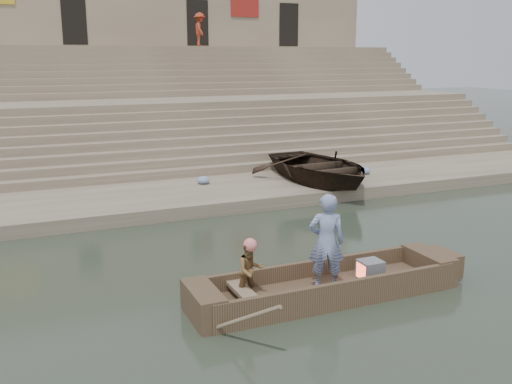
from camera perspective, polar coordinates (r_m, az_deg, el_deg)
ground at (r=12.23m, az=6.90°, el=-9.36°), size 120.00×120.00×0.00m
lower_landing at (r=19.16m, az=-5.13°, el=-0.29°), size 32.00×4.00×0.40m
mid_landing at (r=26.07m, az=-10.40°, el=5.87°), size 32.00×3.00×2.80m
upper_landing at (r=32.79m, az=-13.31°, el=9.33°), size 32.00×3.00×5.20m
ghat_steps at (r=27.66m, az=-11.24°, el=7.08°), size 32.00×11.00×5.20m
building_wall at (r=36.67m, az=-14.72°, el=14.35°), size 32.00×5.07×11.20m
main_rowboat at (r=11.72m, az=6.89°, el=-9.82°), size 5.00×1.30×0.22m
rowboat_trim at (r=11.74m, az=7.82°, el=-8.77°), size 6.04×2.63×1.79m
standing_man at (r=11.25m, az=6.99°, el=-4.95°), size 0.83×0.71×1.93m
rowing_man at (r=10.89m, az=-0.58°, el=-7.77°), size 0.55×0.44×1.12m
television at (r=12.13m, az=11.23°, el=-7.59°), size 0.46×0.42×0.40m
beached_rowboat at (r=20.17m, az=6.33°, el=2.50°), size 3.91×5.31×1.06m
pedestrian at (r=32.93m, az=-5.60°, el=15.74°), size 0.84×1.25×1.80m
cloth_bundles at (r=20.64m, az=3.11°, el=1.69°), size 6.50×1.21×0.26m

